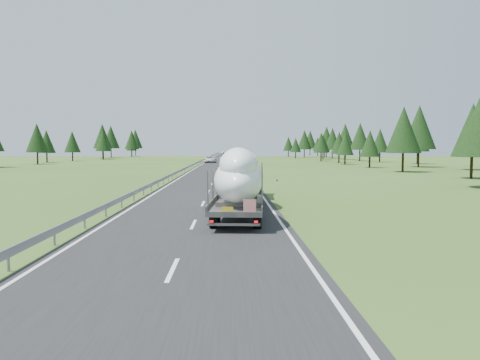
{
  "coord_description": "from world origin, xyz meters",
  "views": [
    {
      "loc": [
        1.85,
        -15.06,
        4.01
      ],
      "look_at": [
        2.54,
        14.18,
        1.96
      ],
      "focal_mm": 35.0,
      "sensor_mm": 36.0,
      "label": 1
    }
  ],
  "objects_px": {
    "boat_truck": "(240,176)",
    "distant_car_blue": "(223,153)",
    "distant_car_dark": "(229,154)",
    "distant_van": "(210,160)",
    "highway_sign": "(255,158)"
  },
  "relations": [
    {
      "from": "boat_truck",
      "to": "distant_car_dark",
      "type": "height_order",
      "value": "boat_truck"
    },
    {
      "from": "boat_truck",
      "to": "distant_van",
      "type": "bearing_deg",
      "value": 93.5
    },
    {
      "from": "distant_van",
      "to": "distant_car_blue",
      "type": "relative_size",
      "value": 1.51
    },
    {
      "from": "highway_sign",
      "to": "distant_car_blue",
      "type": "bearing_deg",
      "value": 92.61
    },
    {
      "from": "distant_car_dark",
      "to": "highway_sign",
      "type": "bearing_deg",
      "value": -89.73
    },
    {
      "from": "distant_van",
      "to": "distant_car_dark",
      "type": "height_order",
      "value": "distant_van"
    },
    {
      "from": "distant_van",
      "to": "highway_sign",
      "type": "bearing_deg",
      "value": -65.23
    },
    {
      "from": "distant_car_dark",
      "to": "boat_truck",
      "type": "bearing_deg",
      "value": -91.96
    },
    {
      "from": "highway_sign",
      "to": "distant_car_blue",
      "type": "xyz_separation_m",
      "value": [
        -8.98,
        197.26,
        -1.14
      ]
    },
    {
      "from": "boat_truck",
      "to": "distant_car_dark",
      "type": "bearing_deg",
      "value": 90.17
    },
    {
      "from": "distant_van",
      "to": "distant_car_blue",
      "type": "xyz_separation_m",
      "value": [
        1.29,
        170.46,
        -0.18
      ]
    },
    {
      "from": "boat_truck",
      "to": "distant_van",
      "type": "xyz_separation_m",
      "value": [
        -5.61,
        91.81,
        -1.32
      ]
    },
    {
      "from": "distant_car_dark",
      "to": "distant_car_blue",
      "type": "distance_m",
      "value": 73.21
    },
    {
      "from": "boat_truck",
      "to": "distant_car_blue",
      "type": "height_order",
      "value": "boat_truck"
    },
    {
      "from": "boat_truck",
      "to": "distant_car_blue",
      "type": "relative_size",
      "value": 4.72
    }
  ]
}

